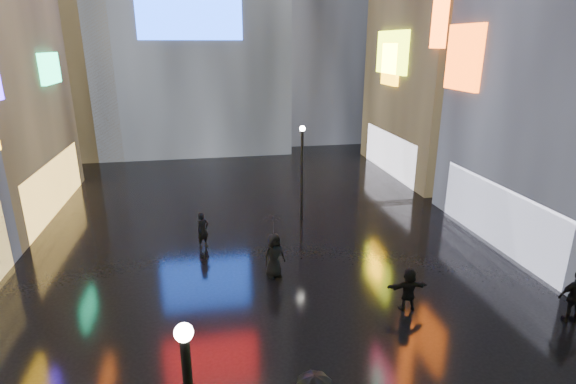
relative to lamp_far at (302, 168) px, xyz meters
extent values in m
plane|color=black|center=(-2.65, -2.02, -2.94)|extent=(140.00, 140.00, 0.00)
cube|color=#FFC659|center=(-13.75, 3.98, -1.44)|extent=(0.20, 10.00, 3.00)
cube|color=#1BF898|center=(-13.50, 5.80, 4.97)|extent=(0.25, 3.00, 1.71)
cube|color=white|center=(8.45, -5.02, -1.44)|extent=(0.20, 9.00, 3.00)
cube|color=#FF500C|center=(8.20, -0.89, 5.64)|extent=(0.25, 2.99, 3.26)
cube|color=white|center=(8.45, 7.98, -1.44)|extent=(0.20, 9.00, 3.00)
cube|color=#DDFF19|center=(8.20, 8.30, 5.71)|extent=(0.25, 4.92, 2.91)
cube|color=#FFA50C|center=(8.20, 8.42, 4.90)|extent=(0.25, 2.63, 2.87)
cube|color=#194CFF|center=(-5.65, 14.88, 9.06)|extent=(8.00, 0.20, 5.00)
sphere|color=white|center=(-5.52, -16.62, 2.11)|extent=(0.30, 0.30, 0.30)
cylinder|color=black|center=(0.00, 0.00, -0.44)|extent=(0.16, 0.16, 5.00)
sphere|color=white|center=(0.00, 0.00, 2.11)|extent=(0.30, 0.30, 0.30)
imported|color=black|center=(7.23, -11.23, -1.98)|extent=(1.21, 0.72, 1.93)
imported|color=black|center=(-2.50, -6.12, -1.99)|extent=(1.08, 0.87, 1.91)
imported|color=black|center=(1.91, -9.45, -2.13)|extent=(1.53, 0.54, 1.63)
imported|color=black|center=(-5.38, -2.73, -2.07)|extent=(0.76, 0.71, 1.74)
imported|color=black|center=(-2.50, -6.12, -0.62)|extent=(1.00, 0.98, 0.82)
camera|label=1|loc=(-5.02, -22.70, 6.35)|focal=28.00mm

